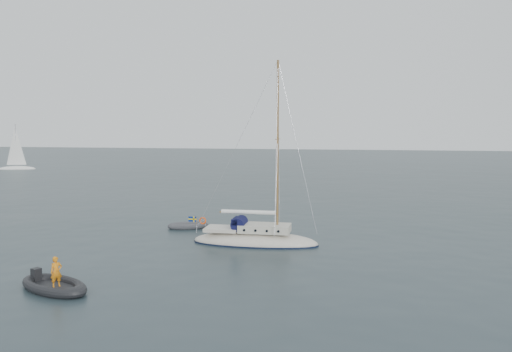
# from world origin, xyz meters

# --- Properties ---
(ground) EXTENTS (300.00, 300.00, 0.00)m
(ground) POSITION_xyz_m (0.00, 0.00, 0.00)
(ground) COLOR black
(ground) RESTS_ON ground
(sailboat) EXTENTS (8.47, 2.54, 12.07)m
(sailboat) POSITION_xyz_m (-2.49, -0.99, 0.91)
(sailboat) COLOR beige
(sailboat) RESTS_ON ground
(dinghy) EXTENTS (2.99, 1.35, 0.43)m
(dinghy) POSITION_xyz_m (-8.44, 2.97, 0.19)
(dinghy) COLOR #4C4C52
(dinghy) RESTS_ON ground
(rib) EXTENTS (4.11, 1.87, 1.61)m
(rib) POSITION_xyz_m (-9.54, -11.86, 0.25)
(rib) COLOR black
(rib) RESTS_ON ground
(distant_yacht_a) EXTENTS (6.60, 3.52, 8.74)m
(distant_yacht_a) POSITION_xyz_m (-57.81, 48.19, 3.74)
(distant_yacht_a) COLOR white
(distant_yacht_a) RESTS_ON ground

